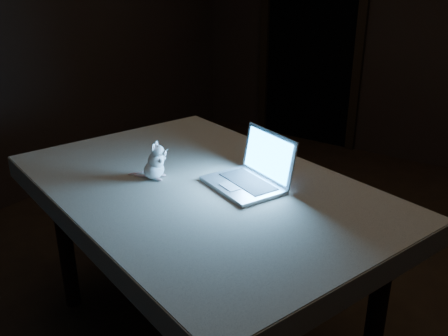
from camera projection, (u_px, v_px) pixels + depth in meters
The scene contains 7 objects.
floor at pixel (284, 308), 2.63m from camera, with size 5.00×5.00×0.00m, color black.
back_wall at pixel (438, 12), 4.02m from camera, with size 4.50×0.04×2.60m, color black.
doorway at pixel (311, 31), 4.68m from camera, with size 1.06×0.36×2.13m, color black, non-canonical shape.
table at pixel (203, 268), 2.25m from camera, with size 1.54×0.99×0.82m, color black, non-canonical shape.
tablecloth at pixel (195, 193), 2.11m from camera, with size 1.64×1.09×0.10m, color beige, non-canonical shape.
laptop at pixel (243, 163), 2.02m from camera, with size 0.32×0.28×0.22m, color #ACADB1, non-canonical shape.
plush_mouse at pixel (153, 161), 2.11m from camera, with size 0.12×0.12×0.16m, color white, non-canonical shape.
Camera 1 is at (0.95, -1.94, 1.70)m, focal length 40.00 mm.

